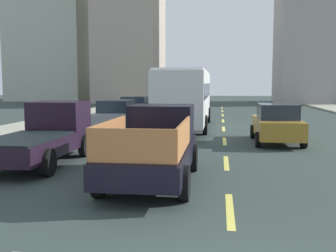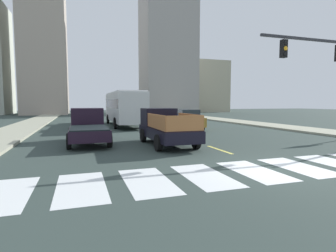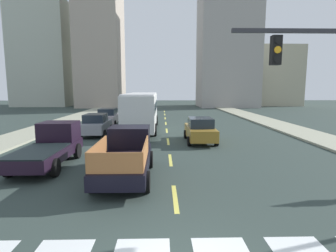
% 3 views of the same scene
% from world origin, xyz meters
% --- Properties ---
extents(sidewalk_right, '(3.22, 110.00, 0.15)m').
position_xyz_m(sidewalk_right, '(11.33, 18.00, 0.07)').
color(sidewalk_right, '#9FA088').
rests_on(sidewalk_right, ground).
extents(sidewalk_left, '(3.22, 110.00, 0.15)m').
position_xyz_m(sidewalk_left, '(-11.33, 18.00, 0.07)').
color(sidewalk_left, '#9FA088').
rests_on(sidewalk_left, ground).
extents(lane_dash_0, '(0.16, 2.40, 0.01)m').
position_xyz_m(lane_dash_0, '(0.00, 4.00, 0.00)').
color(lane_dash_0, '#DDD456').
rests_on(lane_dash_0, ground).
extents(lane_dash_1, '(0.16, 2.40, 0.01)m').
position_xyz_m(lane_dash_1, '(0.00, 9.00, 0.00)').
color(lane_dash_1, '#DDD456').
rests_on(lane_dash_1, ground).
extents(lane_dash_2, '(0.16, 2.40, 0.01)m').
position_xyz_m(lane_dash_2, '(0.00, 14.00, 0.00)').
color(lane_dash_2, '#DDD456').
rests_on(lane_dash_2, ground).
extents(lane_dash_3, '(0.16, 2.40, 0.01)m').
position_xyz_m(lane_dash_3, '(0.00, 19.00, 0.00)').
color(lane_dash_3, '#DDD456').
rests_on(lane_dash_3, ground).
extents(lane_dash_4, '(0.16, 2.40, 0.01)m').
position_xyz_m(lane_dash_4, '(0.00, 24.00, 0.00)').
color(lane_dash_4, '#DDD456').
rests_on(lane_dash_4, ground).
extents(lane_dash_5, '(0.16, 2.40, 0.01)m').
position_xyz_m(lane_dash_5, '(0.00, 29.00, 0.00)').
color(lane_dash_5, '#DDD456').
rests_on(lane_dash_5, ground).
extents(lane_dash_6, '(0.16, 2.40, 0.01)m').
position_xyz_m(lane_dash_6, '(0.00, 34.00, 0.00)').
color(lane_dash_6, '#DDD456').
rests_on(lane_dash_6, ground).
extents(lane_dash_7, '(0.16, 2.40, 0.01)m').
position_xyz_m(lane_dash_7, '(0.00, 39.00, 0.00)').
color(lane_dash_7, '#DDD456').
rests_on(lane_dash_7, ground).
extents(pickup_stakebed, '(2.18, 5.20, 1.96)m').
position_xyz_m(pickup_stakebed, '(-1.98, 6.54, 0.94)').
color(pickup_stakebed, black).
rests_on(pickup_stakebed, ground).
extents(pickup_dark, '(2.18, 5.20, 1.96)m').
position_xyz_m(pickup_dark, '(-5.99, 8.45, 0.92)').
color(pickup_dark, black).
rests_on(pickup_dark, ground).
extents(city_bus, '(2.72, 10.80, 3.32)m').
position_xyz_m(city_bus, '(-2.21, 19.23, 1.95)').
color(city_bus, silver).
rests_on(city_bus, ground).
extents(sedan_far, '(2.02, 4.40, 1.72)m').
position_xyz_m(sedan_far, '(-5.74, 16.85, 0.86)').
color(sedan_far, gray).
rests_on(sedan_far, ground).
extents(sedan_mid, '(2.02, 4.40, 1.72)m').
position_xyz_m(sedan_mid, '(-5.93, 22.75, 0.86)').
color(sedan_mid, silver).
rests_on(sedan_mid, ground).
extents(sedan_near_left, '(2.02, 4.40, 1.72)m').
position_xyz_m(sedan_near_left, '(2.24, 13.79, 0.86)').
color(sedan_near_left, olive).
rests_on(sedan_near_left, ground).
extents(tower_tall_centre, '(11.32, 9.59, 26.34)m').
position_xyz_m(tower_tall_centre, '(12.82, 50.73, 13.17)').
color(tower_tall_centre, '#9D9892').
rests_on(tower_tall_centre, ground).
extents(block_mid_left, '(10.24, 9.12, 12.67)m').
position_xyz_m(block_mid_left, '(24.16, 55.40, 6.33)').
color(block_mid_left, '#A7A287').
rests_on(block_mid_left, ground).
extents(block_mid_right, '(11.12, 10.46, 21.59)m').
position_xyz_m(block_mid_right, '(-25.32, 54.90, 10.79)').
color(block_mid_right, '#B0B6A5').
rests_on(block_mid_right, ground).
extents(block_low_left, '(8.19, 11.64, 27.12)m').
position_xyz_m(block_low_left, '(-12.67, 51.61, 13.56)').
color(block_low_left, '#A69989').
rests_on(block_low_left, ground).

